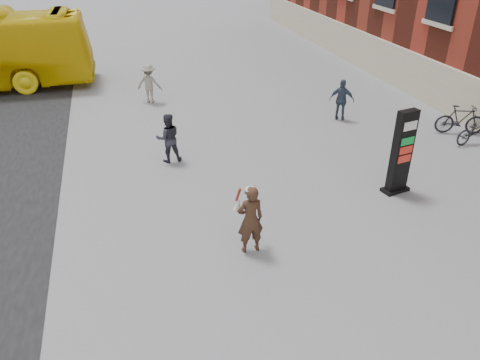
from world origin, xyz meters
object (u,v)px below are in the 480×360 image
object	(u,v)px
info_pylon	(402,152)
pedestrian_b	(149,83)
bike_6	(476,131)
bike_7	(461,120)
pedestrian_c	(342,100)
pedestrian_a	(168,138)
woman	(250,219)

from	to	relation	value
info_pylon	pedestrian_b	size ratio (longest dim) A/B	1.49
bike_6	bike_7	xyz separation A→B (m)	(0.00, 0.84, 0.08)
pedestrian_c	bike_6	world-z (taller)	pedestrian_c
pedestrian_a	woman	bearing A→B (deg)	100.91
pedestrian_c	bike_7	bearing A→B (deg)	177.64
pedestrian_b	bike_6	world-z (taller)	pedestrian_b
woman	pedestrian_c	distance (m)	9.00
bike_6	bike_7	bearing A→B (deg)	-8.69
pedestrian_b	pedestrian_c	world-z (taller)	pedestrian_b
woman	bike_7	distance (m)	10.27
info_pylon	pedestrian_a	xyz separation A→B (m)	(-5.89, 3.61, -0.41)
woman	info_pylon	bearing A→B (deg)	-164.99
woman	pedestrian_c	world-z (taller)	woman
info_pylon	pedestrian_c	bearing A→B (deg)	69.25
pedestrian_b	pedestrian_c	size ratio (longest dim) A/B	1.03
woman	pedestrian_b	world-z (taller)	woman
pedestrian_c	bike_7	size ratio (longest dim) A/B	0.90
woman	pedestrian_a	distance (m)	5.26
pedestrian_c	bike_6	xyz separation A→B (m)	(3.50, -3.22, -0.34)
pedestrian_a	pedestrian_b	bearing A→B (deg)	-91.64
info_pylon	bike_6	size ratio (longest dim) A/B	1.41
pedestrian_a	info_pylon	bearing A→B (deg)	146.82
pedestrian_a	bike_7	distance (m)	10.35
info_pylon	bike_7	bearing A→B (deg)	23.68
pedestrian_b	bike_6	bearing A→B (deg)	168.32
pedestrian_b	bike_7	xyz separation A→B (m)	(10.34, -6.34, -0.28)
woman	pedestrian_b	distance (m)	10.99
info_pylon	bike_6	distance (m)	5.02
pedestrian_a	bike_6	xyz separation A→B (m)	(10.33, -1.38, -0.34)
woman	pedestrian_b	xyz separation A→B (m)	(-1.15, 10.93, -0.06)
pedestrian_c	pedestrian_b	bearing A→B (deg)	1.89
pedestrian_c	bike_6	distance (m)	4.77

